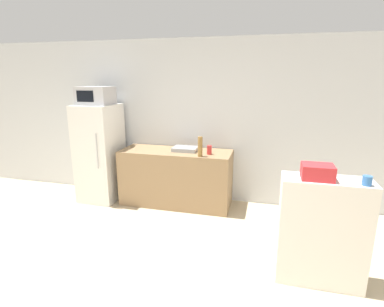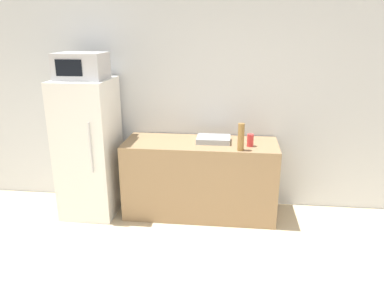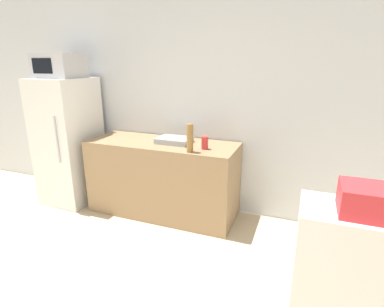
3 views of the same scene
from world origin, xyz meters
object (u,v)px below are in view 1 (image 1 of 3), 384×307
Objects in this scene: refrigerator at (100,153)px; basket at (317,172)px; microwave at (96,96)px; bottle_short at (209,150)px; jar at (367,181)px; bottle_tall at (200,147)px.

refrigerator reaches higher than basket.
basket is at bearing -24.48° from microwave.
refrigerator is 3.47m from basket.
bottle_short is 2.26m from jar.
jar is (1.70, -1.49, 0.17)m from bottle_short.
microwave is at bearing 155.52° from basket.
microwave is at bearing 179.58° from bottle_short.
basket is at bearing -47.57° from bottle_short.
microwave is 3.90m from jar.
bottle_tall is 2.15× the size of bottle_short.
bottle_short is (1.85, -0.01, 0.16)m from refrigerator.
microwave reaches higher than bottle_short.
bottle_short is at bearing -0.42° from microwave.
bottle_tall is 3.38× the size of jar.
bottle_short is at bearing -0.46° from refrigerator.
microwave reaches higher than jar.
microwave reaches higher than refrigerator.
bottle_tall is 2.24m from jar.
jar is (3.54, -1.50, 0.33)m from refrigerator.
microwave is 5.96× the size of jar.
refrigerator is 1.85m from bottle_short.
bottle_short is at bearing 56.34° from bottle_tall.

